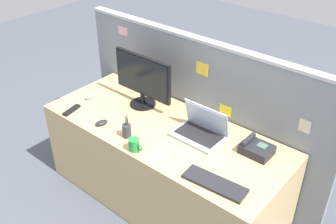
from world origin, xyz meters
The scene contains 14 objects.
ground_plane centered at (0.00, 0.00, 0.00)m, with size 10.00×10.00×0.00m, color #4C515B.
desk centered at (0.00, 0.00, 0.35)m, with size 1.92×0.78×0.70m, color tan.
cubicle_divider centered at (0.00, 0.43, 0.65)m, with size 2.31×0.08×1.29m.
desktop_monitor centered at (-0.35, 0.16, 0.94)m, with size 0.55×0.21×0.43m.
laptop centered at (0.26, 0.11, 0.76)m, with size 0.36×0.25×0.22m.
desk_phone centered at (0.67, 0.18, 0.74)m, with size 0.21×0.17×0.10m.
keyboard_main centered at (0.63, -0.26, 0.72)m, with size 0.40×0.13×0.02m, color #232328.
computer_mouse_right_hand centered at (-0.77, -0.06, 0.72)m, with size 0.06×0.10×0.03m, color #9EA0A8.
computer_mouse_left_hand centered at (-0.39, -0.26, 0.72)m, with size 0.06×0.10×0.03m, color #232328.
pen_cup centered at (-0.13, -0.25, 0.76)m, with size 0.06×0.06×0.18m.
cell_phone_silver_slab centered at (0.18, -0.30, 0.71)m, with size 0.07×0.13×0.01m, color #B7BAC1.
cell_phone_white_slab centered at (0.05, 0.33, 0.71)m, with size 0.06×0.13×0.01m, color silver.
tv_remote centered at (-0.72, -0.29, 0.71)m, with size 0.04×0.17×0.02m, color black.
coffee_mug centered at (0.02, -0.33, 0.75)m, with size 0.11×0.08×0.09m.
Camera 1 is at (1.56, -1.80, 2.36)m, focal length 41.57 mm.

